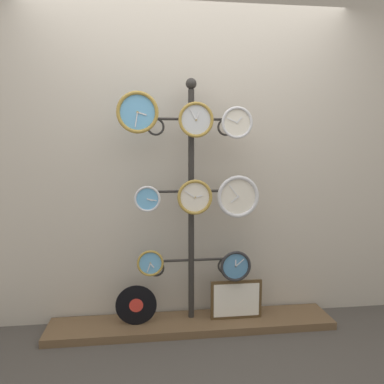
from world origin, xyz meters
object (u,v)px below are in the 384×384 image
Objects in this scene: clock_top_center at (196,120)px; vinyl_record at (136,305)px; display_stand at (191,235)px; picture_frame at (236,300)px; clock_top_right at (237,123)px; clock_middle_left at (147,199)px; clock_top_left at (138,112)px; clock_bottom_left at (150,263)px; clock_middle_right at (238,197)px; clock_middle_center at (195,197)px; clock_bottom_right at (235,266)px.

clock_top_center is 1.45m from vinyl_record.
display_stand reaches higher than picture_frame.
vinyl_record is at bearing -169.16° from display_stand.
clock_top_right is 1.56m from vinyl_record.
clock_top_center is 0.30m from clock_top_right.
clock_top_center reaches higher than clock_middle_left.
clock_top_left is 1.16× the size of clock_top_center.
clock_bottom_left is (-0.32, -0.07, -0.19)m from display_stand.
clock_top_center is 0.65m from clock_middle_right.
clock_top_center reaches higher than clock_middle_center.
clock_middle_left is (0.06, 0.01, -0.61)m from clock_top_left.
display_stand is 7.44× the size of clock_top_center.
clock_middle_right is (0.02, 0.02, -0.55)m from clock_top_right.
clock_middle_right reaches higher than clock_bottom_right.
clock_top_center reaches higher than clock_bottom_left.
clock_bottom_right is 0.81m from vinyl_record.
clock_bottom_left is (0.07, 0.04, -1.11)m from clock_top_left.
clock_top_right is at bearing 0.59° from clock_middle_center.
display_stand reaches higher than clock_bottom_right.
clock_bottom_left is 0.50× the size of picture_frame.
clock_top_center is 1.09× the size of clock_top_right.
clock_top_right is (0.72, 0.01, -0.06)m from clock_top_left.
picture_frame is (0.74, 0.04, -1.43)m from clock_top_left.
clock_top_right is at bearing -127.12° from picture_frame.
clock_middle_center is (0.35, -0.00, 0.01)m from clock_middle_left.
display_stand reaches higher than clock_top_center.
clock_middle_right is 0.53m from clock_bottom_right.
display_stand is 9.47× the size of clock_bottom_left.
clock_middle_center is 0.33m from clock_middle_right.
clock_middle_left is at bearing 11.74° from clock_top_left.
clock_bottom_right is at bearing -67.66° from clock_top_right.
display_stand is at bearing 102.67° from clock_top_center.
picture_frame is at bearing 62.51° from clock_bottom_right.
clock_middle_right is (0.32, 0.02, -0.57)m from clock_top_center.
clock_bottom_right is 0.29m from picture_frame.
clock_bottom_left reaches higher than picture_frame.
clock_bottom_right is 0.77× the size of vinyl_record.
display_stand reaches higher than clock_top_right.
display_stand reaches higher than clock_middle_right.
vinyl_record is at bearing -179.98° from clock_middle_right.
clock_middle_center is at bearing -5.42° from clock_bottom_left.
clock_top_center is 0.98× the size of clock_middle_center.
clock_middle_center is (-0.01, -0.00, -0.56)m from clock_top_center.
picture_frame is (0.02, 0.03, -1.36)m from clock_top_right.
display_stand is 0.92m from clock_top_right.
clock_top_left is 0.72m from clock_top_right.
vinyl_record is at bearing -175.15° from clock_bottom_left.
clock_bottom_right is (0.30, -0.01, -1.10)m from clock_top_center.
clock_top_right is at bearing 1.11° from clock_top_left.
clock_top_center is 1.34× the size of clock_middle_left.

